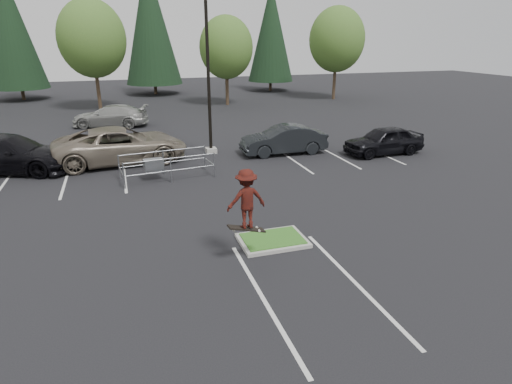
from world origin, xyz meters
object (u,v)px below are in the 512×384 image
object	(u,v)px
cart_corral	(157,164)
skateboarder	(246,199)
decid_d	(336,42)
car_r_charc	(284,140)
car_l_black	(7,154)
decid_b	(92,41)
car_r_black	(384,140)
car_far_silver	(111,116)
conif_a	(11,29)
car_l_tan	(121,145)
conif_c	(271,32)
light_pole	(208,73)
conif_b	(150,23)
decid_c	(226,49)

from	to	relation	value
cart_corral	skateboarder	xyz separation A→B (m)	(1.79, -8.94, 1.28)
decid_d	car_r_charc	xyz separation A→B (m)	(-13.49, -19.74, -5.10)
car_l_black	skateboarder	bearing A→B (deg)	-125.04
decid_b	car_l_black	distance (m)	20.11
car_r_black	car_far_silver	xyz separation A→B (m)	(-15.00, 13.27, 0.00)
car_r_charc	conif_a	bearing A→B (deg)	-146.60
car_l_tan	conif_c	bearing A→B (deg)	-37.85
light_pole	decid_b	bearing A→B (deg)	109.35
decid_b	skateboarder	bearing A→B (deg)	-81.33
car_r_charc	car_far_silver	distance (m)	14.84
cart_corral	car_r_black	distance (m)	13.01
light_pole	car_r_charc	distance (m)	5.66
conif_b	skateboarder	world-z (taller)	conif_b
decid_b	car_l_black	size ratio (longest dim) A/B	1.50
car_l_black	decid_c	bearing A→B (deg)	-21.28
conif_a	car_r_charc	distance (m)	35.31
light_pole	decid_c	xyz separation A→B (m)	(5.49, 17.83, 0.69)
conif_b	car_l_tan	xyz separation A→B (m)	(-4.50, -29.00, -6.89)
decid_b	car_far_silver	distance (m)	10.06
decid_d	car_l_black	world-z (taller)	decid_d
conif_a	car_l_tan	distance (m)	30.66
light_pole	car_l_tan	xyz separation A→B (m)	(-5.00, -0.50, -3.60)
skateboarder	car_r_charc	distance (m)	12.98
decid_d	conif_a	xyz separation A→B (m)	(-31.99, 9.67, 1.19)
light_pole	cart_corral	bearing A→B (deg)	-130.66
decid_d	car_far_silver	distance (m)	24.98
decid_d	car_far_silver	xyz separation A→B (m)	(-22.99, -8.33, -5.11)
conif_b	decid_b	bearing A→B (deg)	-121.09
conif_c	car_far_silver	world-z (taller)	conif_c
cart_corral	car_l_tan	bearing A→B (deg)	106.23
decid_c	conif_b	distance (m)	12.51
decid_c	cart_corral	size ratio (longest dim) A/B	1.88
decid_c	car_r_black	bearing A→B (deg)	-79.24
cart_corral	car_l_tan	world-z (taller)	car_l_tan
decid_b	conif_a	world-z (taller)	conif_a
light_pole	car_far_silver	xyz separation A→B (m)	(-5.50, 10.00, -3.76)
skateboarder	car_l_black	distance (m)	15.33
decid_c	car_l_tan	world-z (taller)	decid_c
conif_a	skateboarder	distance (m)	43.25
decid_c	car_r_black	size ratio (longest dim) A/B	1.79
conif_c	car_l_black	world-z (taller)	conif_c
conif_c	cart_corral	size ratio (longest dim) A/B	2.80
conif_c	cart_corral	xyz separation A→B (m)	(-16.99, -31.56, -6.08)
decid_d	car_r_charc	bearing A→B (deg)	-124.35
conif_b	skateboarder	bearing A→B (deg)	-91.66
conif_c	car_r_black	bearing A→B (deg)	-97.41
conif_c	cart_corral	distance (m)	36.35
decid_c	conif_a	bearing A→B (deg)	153.04
decid_c	car_r_black	world-z (taller)	decid_c
decid_c	skateboarder	size ratio (longest dim) A/B	4.15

